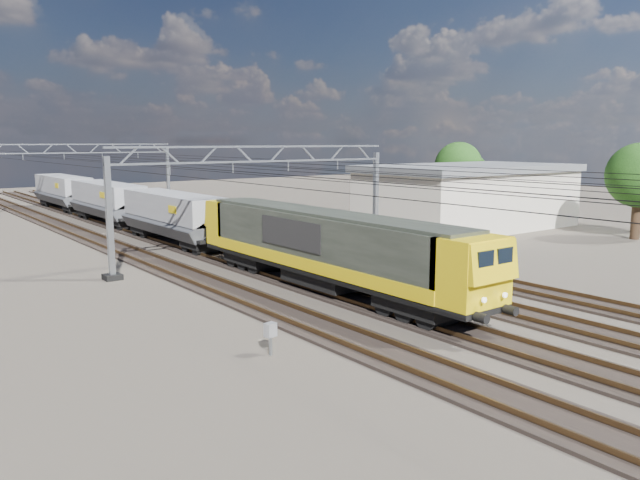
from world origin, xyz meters
TOP-DOWN VIEW (x-y plane):
  - ground at (0.00, 0.00)m, footprint 160.00×160.00m
  - track_outer_west at (-6.00, 0.00)m, footprint 2.60×140.00m
  - track_loco at (-2.00, 0.00)m, footprint 2.60×140.00m
  - track_inner_east at (2.00, 0.00)m, footprint 2.60×140.00m
  - track_outer_east at (6.00, 0.00)m, footprint 2.60×140.00m
  - catenary_gantry_mid at (0.00, 4.00)m, footprint 19.90×0.90m
  - catenary_gantry_far at (0.00, 40.00)m, footprint 19.90×0.90m
  - overhead_wires at (0.00, 8.00)m, footprint 12.03×140.00m
  - locomotive at (-2.00, -4.95)m, footprint 2.76×21.10m
  - hopper_wagon_lead at (-2.00, 12.74)m, footprint 3.38×13.00m
  - hopper_wagon_mid at (-2.00, 26.94)m, footprint 3.38×13.00m
  - hopper_wagon_third at (-2.00, 41.14)m, footprint 3.38×13.00m
  - trackside_cabinet at (-9.20, -11.28)m, footprint 0.44×0.36m
  - industrial_shed at (22.00, 6.00)m, footprint 18.60×10.60m
  - tree_far at (30.32, 13.79)m, footprint 5.38×4.98m

SIDE VIEW (x-z plane):
  - ground at x=0.00m, z-range 0.00..0.00m
  - track_outer_west at x=-6.00m, z-range -0.08..0.22m
  - track_loco at x=-2.00m, z-range -0.08..0.22m
  - track_inner_east at x=2.00m, z-range -0.08..0.22m
  - track_outer_east at x=6.00m, z-range -0.08..0.22m
  - trackside_cabinet at x=-9.20m, z-range 0.30..1.46m
  - hopper_wagon_lead at x=-2.00m, z-range 0.60..3.86m
  - hopper_wagon_mid at x=-2.00m, z-range 0.60..3.86m
  - hopper_wagon_third at x=-2.00m, z-range 0.60..3.86m
  - locomotive at x=-2.00m, z-range 0.52..4.14m
  - industrial_shed at x=22.00m, z-range 0.03..5.43m
  - catenary_gantry_mid at x=0.00m, z-range 0.35..7.46m
  - catenary_gantry_far at x=0.00m, z-range 0.35..7.46m
  - tree_far at x=30.32m, z-range 1.00..8.32m
  - overhead_wires at x=0.00m, z-range 5.48..6.02m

